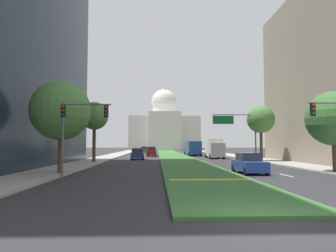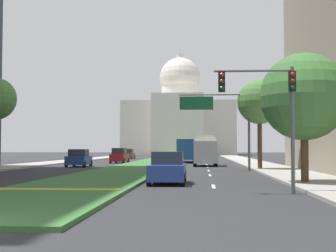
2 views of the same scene
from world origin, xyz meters
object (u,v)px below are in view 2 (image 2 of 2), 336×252
street_tree_right_mid (259,102)px  sedan_midblock (79,159)px  sedan_distant (120,156)px  box_truck_delivery (205,150)px  capitol_building (180,122)px  overhead_guide_sign (222,114)px  sedan_very_far (128,154)px  sedan_far_horizon (204,155)px  street_tree_right_near (304,97)px  city_bus (188,149)px  traffic_light_near_right (272,101)px  sedan_lead_stopped (168,169)px

street_tree_right_mid → sedan_midblock: size_ratio=1.82×
sedan_distant → box_truck_delivery: 14.36m
capitol_building → street_tree_right_mid: bearing=-83.5°
overhead_guide_sign → sedan_very_far: size_ratio=1.50×
overhead_guide_sign → sedan_very_far: overhead_guide_sign is taller
sedan_far_horizon → box_truck_delivery: (0.02, -21.84, 0.83)m
street_tree_right_near → city_bus: size_ratio=0.61×
sedan_very_far → sedan_midblock: bearing=-89.4°
city_bus → traffic_light_near_right: bearing=-84.1°
capitol_building → sedan_midblock: size_ratio=7.05×
sedan_very_far → capitol_building: bearing=82.7°
overhead_guide_sign → sedan_far_horizon: overhead_guide_sign is taller
street_tree_right_mid → sedan_lead_stopped: street_tree_right_mid is taller
street_tree_right_mid → sedan_distant: size_ratio=1.74×
sedan_lead_stopped → street_tree_right_near: bearing=-2.5°
overhead_guide_sign → sedan_distant: 23.82m
sedan_distant → city_bus: 9.29m
traffic_light_near_right → sedan_far_horizon: size_ratio=1.09×
capitol_building → sedan_far_horizon: size_ratio=6.18×
street_tree_right_near → street_tree_right_mid: (-0.35, 16.50, 1.24)m
sedan_very_far → box_truck_delivery: box_truck_delivery is taller
sedan_far_horizon → capitol_building: bearing=95.7°
city_bus → capitol_building: bearing=93.3°
street_tree_right_mid → box_truck_delivery: (-4.49, 10.00, -4.02)m
sedan_very_far → city_bus: (10.82, -19.45, 0.97)m
street_tree_right_near → sedan_far_horizon: street_tree_right_near is taller
sedan_very_far → box_truck_delivery: size_ratio=0.68×
capitol_building → box_truck_delivery: bearing=-85.8°
street_tree_right_near → sedan_very_far: 62.11m
capitol_building → box_truck_delivery: (6.30, -85.05, -7.35)m
sedan_lead_stopped → sedan_distant: 36.85m
street_tree_right_near → sedan_far_horizon: (-4.86, 48.33, -3.61)m
sedan_lead_stopped → sedan_far_horizon: bearing=87.5°
street_tree_right_mid → sedan_distant: (-15.07, 19.68, -4.84)m
street_tree_right_near → sedan_lead_stopped: street_tree_right_near is taller
sedan_lead_stopped → sedan_very_far: size_ratio=1.03×
street_tree_right_near → sedan_distant: (-15.42, 36.17, -3.60)m
sedan_midblock → street_tree_right_near: bearing=-53.5°
overhead_guide_sign → sedan_midblock: overhead_guide_sign is taller
capitol_building → sedan_very_far: (-6.65, -52.16, -8.22)m
city_bus → sedan_lead_stopped: bearing=-90.0°
sedan_far_horizon → city_bus: (-2.11, -8.39, 0.92)m
traffic_light_near_right → overhead_guide_sign: 21.04m
traffic_light_near_right → sedan_distant: 43.39m
traffic_light_near_right → sedan_lead_stopped: bearing=130.7°
street_tree_right_mid → box_truck_delivery: bearing=114.2°
sedan_distant → city_bus: bearing=24.0°
box_truck_delivery → street_tree_right_mid: bearing=-65.8°
street_tree_right_near → box_truck_delivery: bearing=100.4°
overhead_guide_sign → sedan_very_far: 45.94m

